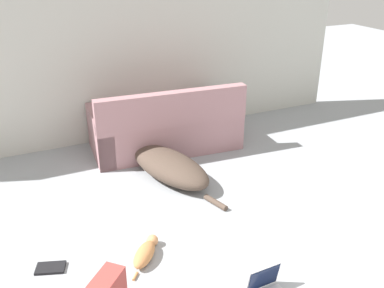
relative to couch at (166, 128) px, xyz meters
name	(u,v)px	position (x,y,z in m)	size (l,w,h in m)	color
wall_back	(110,42)	(-0.49, 0.62, 1.04)	(7.00, 0.06, 2.65)	beige
couch	(166,128)	(0.00, 0.00, 0.00)	(1.95, 1.04, 0.88)	#A3757A
dog	(165,164)	(-0.29, -0.71, -0.13)	(0.83, 1.73, 0.31)	#4C3D33
cat	(146,252)	(-0.98, -2.01, -0.22)	(0.38, 0.45, 0.12)	#BC7A47
laptop_open	(267,287)	(-0.28, -2.80, -0.21)	(0.30, 0.28, 0.24)	#B7B7BC
book_black	(51,268)	(-1.75, -1.81, -0.27)	(0.27, 0.21, 0.02)	black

